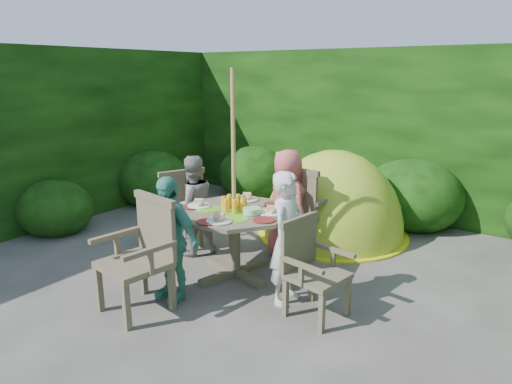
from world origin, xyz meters
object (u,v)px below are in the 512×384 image
Objects in this scene: garden_chair_left at (178,207)px; child_right at (288,238)px; child_front at (169,239)px; dome_tent at (332,234)px; garden_chair_right at (311,266)px; parasol_pole at (234,177)px; garden_chair_back at (304,208)px; garden_chair_front at (142,253)px; child_back at (287,204)px; child_left at (192,206)px; patio_table at (235,221)px.

child_right reaches higher than garden_chair_left.
child_front is 0.53× the size of dome_tent.
child_right is at bearing 84.65° from garden_chair_right.
garden_chair_right is 0.37× the size of dome_tent.
garden_chair_back is (0.25, 1.06, -0.55)m from parasol_pole.
garden_chair_front is at bearing 130.03° from garden_chair_right.
garden_chair_left is at bearing 85.97° from garden_chair_right.
child_right is 0.99× the size of child_back.
child_front reaches higher than dome_tent.
child_right reaches higher than child_front.
child_left is 0.99× the size of child_front.
child_left is (-0.53, 1.24, 0.06)m from garden_chair_front.
garden_chair_back is 2.18m from garden_chair_front.
child_left is at bearing 85.55° from garden_chair_right.
patio_table is at bearing 77.41° from child_front.
patio_table is 0.65× the size of dome_tent.
child_back is at bearing 77.72° from child_front.
dome_tent reaches higher than garden_chair_back.
child_right is 2.10m from dome_tent.
garden_chair_front is 1.36m from child_right.
parasol_pole is at bearing -109.21° from dome_tent.
child_right is (-0.29, 0.07, 0.18)m from garden_chair_right.
parasol_pole reaches higher than garden_chair_back.
garden_chair_back is at bearing 77.33° from child_front.
garden_chair_front reaches higher than garden_chair_right.
garden_chair_back is 1.89m from child_front.
child_back reaches higher than patio_table.
garden_chair_right is 0.35m from child_right.
child_front is at bearing 64.10° from garden_chair_left.
child_front is at bearing 81.60° from garden_chair_back.
garden_chair_right is 0.71× the size of child_left.
child_right reaches higher than garden_chair_front.
garden_chair_right is at bearing 153.75° from child_back.
child_right is at bearing -85.69° from dome_tent.
parasol_pole is 2.15× the size of garden_chair_front.
parasol_pole is 0.95× the size of dome_tent.
child_front reaches higher than garden_chair_right.
child_right is (0.78, -0.18, -0.46)m from parasol_pole.
child_front is (0.60, -0.96, 0.01)m from child_left.
child_back is at bearing -106.66° from dome_tent.
child_front reaches higher than child_left.
patio_table is 1.49× the size of garden_chair_front.
garden_chair_front is at bearing 126.29° from child_right.
garden_chair_right is at bearing 100.02° from garden_chair_left.
garden_chair_right is 1.55m from garden_chair_back.
garden_chair_left is 0.77× the size of child_right.
child_left is at bearing 72.83° from child_right.
child_left is 0.94× the size of child_back.
child_back is at bearing 148.04° from child_left.
child_left reaches higher than patio_table.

